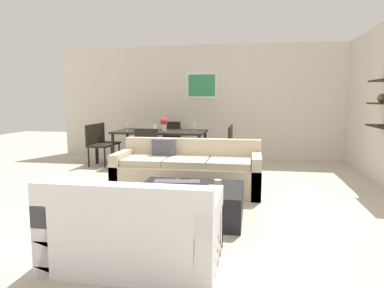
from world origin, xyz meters
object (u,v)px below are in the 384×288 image
at_px(candle_jar, 218,182).
at_px(wine_glass_head, 165,125).
at_px(dining_table, 161,134).
at_px(dining_chair_left_near, 96,142).
at_px(dining_chair_right_far, 226,142).
at_px(wine_glass_left_near, 127,125).
at_px(coffee_table, 190,202).
at_px(centerpiece_vase, 164,123).
at_px(dining_chair_right_near, 224,145).
at_px(decorative_bowl, 183,184).
at_px(dining_chair_head, 170,138).
at_px(wine_glass_foot, 155,127).
at_px(dining_chair_left_far, 105,140).
at_px(loveseat_white, 137,230).
at_px(sofa_beige, 188,172).
at_px(wine_glass_right_far, 194,124).
at_px(dining_chair_foot, 148,148).

bearing_deg(candle_jar, wine_glass_head, 113.82).
bearing_deg(dining_table, dining_chair_left_near, -170.82).
distance_m(candle_jar, dining_chair_right_far, 3.23).
xyz_separation_m(candle_jar, wine_glass_left_near, (-2.22, 2.88, 0.47)).
bearing_deg(candle_jar, wine_glass_left_near, 127.56).
xyz_separation_m(dining_chair_right_far, wine_glass_left_near, (-2.06, -0.34, 0.38)).
relative_size(coffee_table, centerpiece_vase, 4.44).
bearing_deg(dining_chair_right_far, dining_chair_right_near, -90.00).
distance_m(decorative_bowl, dining_chair_head, 4.24).
xyz_separation_m(wine_glass_foot, centerpiece_vase, (0.09, 0.39, 0.05)).
height_order(dining_table, dining_chair_right_near, dining_chair_right_near).
distance_m(dining_chair_head, dining_chair_left_far, 1.52).
height_order(decorative_bowl, wine_glass_foot, wine_glass_foot).
distance_m(dining_chair_left_near, wine_glass_left_near, 0.77).
xyz_separation_m(coffee_table, dining_chair_head, (-1.20, 4.05, 0.31)).
relative_size(loveseat_white, decorative_bowl, 4.66).
bearing_deg(loveseat_white, candle_jar, 67.33).
xyz_separation_m(dining_table, wine_glass_left_near, (-0.70, -0.12, 0.20)).
distance_m(dining_chair_right_near, wine_glass_head, 1.55).
bearing_deg(wine_glass_foot, candle_jar, -59.52).
xyz_separation_m(sofa_beige, dining_chair_head, (-0.94, 2.80, 0.21)).
distance_m(decorative_bowl, dining_chair_right_far, 3.42).
bearing_deg(dining_chair_left_near, dining_table, 9.18).
bearing_deg(decorative_bowl, centerpiece_vase, 108.17).
bearing_deg(dining_table, centerpiece_vase, -25.27).
height_order(loveseat_white, dining_chair_right_far, dining_chair_right_far).
bearing_deg(dining_chair_head, sofa_beige, -71.38).
xyz_separation_m(coffee_table, candle_jar, (0.32, 0.15, 0.22)).
distance_m(wine_glass_right_far, wine_glass_foot, 0.89).
bearing_deg(decorative_bowl, dining_chair_left_near, 129.91).
bearing_deg(loveseat_white, sofa_beige, 90.13).
bearing_deg(loveseat_white, decorative_bowl, 81.62).
bearing_deg(decorative_bowl, candle_jar, 25.15).
height_order(sofa_beige, wine_glass_left_near, wine_glass_left_near).
relative_size(coffee_table, wine_glass_foot, 7.76).
height_order(dining_chair_right_near, wine_glass_right_far, wine_glass_right_far).
bearing_deg(wine_glass_left_near, dining_chair_head, 55.40).
xyz_separation_m(dining_table, dining_chair_foot, (0.00, -0.90, -0.18)).
xyz_separation_m(sofa_beige, dining_chair_right_near, (0.42, 1.68, 0.21)).
bearing_deg(dining_chair_foot, loveseat_white, -74.68).
bearing_deg(dining_chair_left_far, dining_chair_foot, -39.32).
relative_size(dining_chair_head, dining_chair_left_far, 1.00).
xyz_separation_m(sofa_beige, wine_glass_right_far, (-0.24, 2.02, 0.59)).
bearing_deg(loveseat_white, dining_chair_left_far, 116.77).
bearing_deg(wine_glass_head, wine_glass_foot, -90.00).
bearing_deg(wine_glass_head, decorative_bowl, -72.78).
bearing_deg(dining_chair_left_near, centerpiece_vase, 7.00).
height_order(sofa_beige, loveseat_white, same).
bearing_deg(centerpiece_vase, coffee_table, -70.34).
distance_m(coffee_table, dining_chair_left_near, 3.91).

